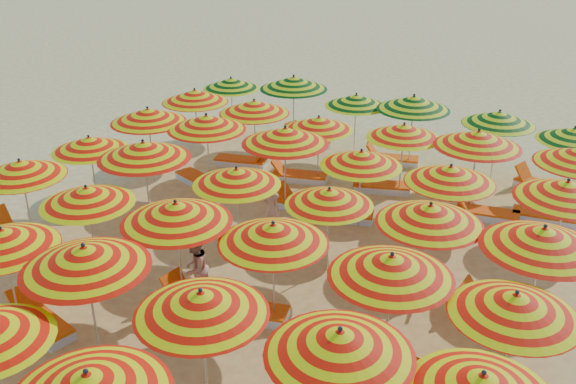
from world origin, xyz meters
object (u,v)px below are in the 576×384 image
at_px(umbrella_28, 450,174).
at_px(umbrella_30, 195,96).
at_px(umbrella_17, 515,305).
at_px(lounger_20, 486,213).
at_px(lounger_16, 341,214).
at_px(umbrella_32, 319,123).
at_px(umbrella_23, 543,238).
at_px(umbrella_37, 294,83).
at_px(umbrella_7, 2,239).
at_px(umbrella_26, 285,136).
at_px(lounger_5, 41,322).
at_px(lounger_9, 197,305).
at_px(lounger_17, 242,161).
at_px(umbrella_25, 206,123).
at_px(umbrella_22, 430,214).
at_px(umbrella_21, 329,197).
at_px(lounger_12, 402,285).
at_px(umbrella_36, 231,83).
at_px(lounger_24, 391,160).
at_px(umbrella_27, 361,158).
at_px(umbrella_13, 87,196).
at_px(lounger_23, 306,141).
at_px(lounger_25, 542,187).
at_px(beachgoer_b, 195,268).
at_px(umbrella_29, 567,190).
at_px(umbrella_38, 356,100).
at_px(umbrella_15, 273,234).
at_px(lounger_10, 246,310).
at_px(lounger_11, 411,370).
at_px(umbrella_39, 414,103).
at_px(lounger_19, 380,187).
at_px(umbrella_40, 499,118).
at_px(lounger_7, 11,234).
at_px(umbrella_16, 391,266).
at_px(umbrella_41, 574,134).
at_px(umbrella_9, 201,303).
at_px(umbrella_20, 236,177).
at_px(lounger_13, 499,313).
at_px(umbrella_19, 144,150).
at_px(lounger_21, 547,217).
at_px(umbrella_12, 20,169).
at_px(lounger_15, 305,205).
at_px(umbrella_24, 148,115).
at_px(beachgoer_a, 272,209).

height_order(umbrella_28, umbrella_30, umbrella_30).
xyz_separation_m(umbrella_17, lounger_20, (-1.78, 7.07, -1.90)).
bearing_deg(lounger_16, umbrella_32, -66.24).
bearing_deg(umbrella_23, umbrella_37, 140.88).
xyz_separation_m(umbrella_7, umbrella_26, (2.38, 7.36, 0.20)).
bearing_deg(lounger_5, lounger_9, -126.68).
distance_m(umbrella_28, lounger_17, 7.99).
xyz_separation_m(umbrella_7, umbrella_25, (-0.29, 7.47, 0.11)).
height_order(umbrella_22, lounger_16, umbrella_22).
relative_size(umbrella_21, lounger_12, 1.36).
height_order(umbrella_36, lounger_24, umbrella_36).
bearing_deg(umbrella_27, umbrella_13, -132.73).
distance_m(umbrella_22, lounger_23, 10.19).
xyz_separation_m(umbrella_30, lounger_25, (11.00, 2.37, -1.93)).
relative_size(lounger_23, lounger_24, 1.00).
xyz_separation_m(lounger_23, beachgoer_b, (2.15, -9.79, 0.62)).
height_order(umbrella_23, umbrella_29, umbrella_23).
xyz_separation_m(umbrella_23, umbrella_38, (-6.97, 7.52, -0.27)).
bearing_deg(umbrella_32, umbrella_21, -61.82).
height_order(umbrella_38, lounger_12, umbrella_38).
bearing_deg(umbrella_15, umbrella_36, 126.66).
relative_size(umbrella_25, umbrella_37, 0.84).
distance_m(lounger_10, lounger_20, 7.85).
bearing_deg(lounger_11, umbrella_39, 122.56).
bearing_deg(umbrella_21, lounger_11, -42.38).
xyz_separation_m(umbrella_30, lounger_19, (6.65, 0.06, -1.93)).
bearing_deg(umbrella_27, umbrella_22, -44.54).
xyz_separation_m(umbrella_40, lounger_7, (-10.23, -9.79, -1.90)).
xyz_separation_m(umbrella_16, umbrella_41, (2.09, 9.65, -0.22)).
xyz_separation_m(umbrella_9, umbrella_41, (4.47, 12.15, -0.19)).
distance_m(umbrella_36, umbrella_37, 2.49).
relative_size(umbrella_38, lounger_20, 1.48).
relative_size(umbrella_17, lounger_11, 1.40).
height_order(umbrella_30, lounger_16, umbrella_30).
bearing_deg(umbrella_20, umbrella_7, -116.74).
height_order(umbrella_32, lounger_13, umbrella_32).
xyz_separation_m(umbrella_19, umbrella_20, (2.73, 0.11, -0.22)).
distance_m(umbrella_28, lounger_11, 5.39).
bearing_deg(umbrella_13, umbrella_9, -26.31).
distance_m(umbrella_40, lounger_21, 3.50).
relative_size(umbrella_16, umbrella_37, 0.83).
xyz_separation_m(umbrella_13, lounger_25, (8.70, 9.78, -1.85)).
distance_m(umbrella_9, umbrella_12, 7.80).
bearing_deg(lounger_15, umbrella_13, 58.53).
bearing_deg(umbrella_24, lounger_16, 2.86).
relative_size(lounger_16, lounger_20, 1.01).
bearing_deg(lounger_19, beachgoer_a, 47.15).
height_order(umbrella_17, lounger_19, umbrella_17).
height_order(umbrella_17, umbrella_29, umbrella_29).
xyz_separation_m(umbrella_22, lounger_25, (1.49, 7.28, -1.98)).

